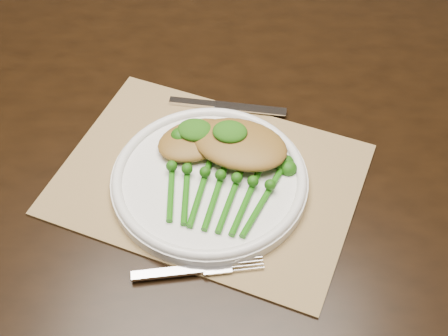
# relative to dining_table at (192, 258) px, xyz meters

# --- Properties ---
(dining_table) EXTENTS (1.70, 1.10, 0.75)m
(dining_table) POSITION_rel_dining_table_xyz_m (0.00, 0.00, 0.00)
(dining_table) COLOR black
(dining_table) RESTS_ON ground
(placemat) EXTENTS (0.49, 0.40, 0.00)m
(placemat) POSITION_rel_dining_table_xyz_m (0.06, -0.09, 0.37)
(placemat) COLOR #9B7D4E
(placemat) RESTS_ON dining_table
(dinner_plate) EXTENTS (0.28, 0.28, 0.03)m
(dinner_plate) POSITION_rel_dining_table_xyz_m (0.06, -0.11, 0.39)
(dinner_plate) COLOR white
(dinner_plate) RESTS_ON placemat
(knife) EXTENTS (0.19, 0.02, 0.01)m
(knife) POSITION_rel_dining_table_xyz_m (0.04, 0.06, 0.38)
(knife) COLOR silver
(knife) RESTS_ON placemat
(fork) EXTENTS (0.17, 0.06, 0.01)m
(fork) POSITION_rel_dining_table_xyz_m (0.08, -0.25, 0.38)
(fork) COLOR silver
(fork) RESTS_ON placemat
(chicken_fillet_left) EXTENTS (0.14, 0.13, 0.02)m
(chicken_fillet_left) POSITION_rel_dining_table_xyz_m (0.03, -0.05, 0.41)
(chicken_fillet_left) COLOR olive
(chicken_fillet_left) RESTS_ON dinner_plate
(chicken_fillet_right) EXTENTS (0.16, 0.13, 0.03)m
(chicken_fillet_right) POSITION_rel_dining_table_xyz_m (0.10, -0.05, 0.41)
(chicken_fillet_right) COLOR olive
(chicken_fillet_right) RESTS_ON dinner_plate
(pesto_dollop_left) EXTENTS (0.05, 0.04, 0.02)m
(pesto_dollop_left) POSITION_rel_dining_table_xyz_m (0.03, -0.04, 0.42)
(pesto_dollop_left) COLOR #15460A
(pesto_dollop_left) RESTS_ON chicken_fillet_left
(pesto_dollop_right) EXTENTS (0.05, 0.04, 0.02)m
(pesto_dollop_right) POSITION_rel_dining_table_xyz_m (0.08, -0.05, 0.43)
(pesto_dollop_right) COLOR #15460A
(pesto_dollop_right) RESTS_ON chicken_fillet_right
(broccolini_bundle) EXTENTS (0.17, 0.19, 0.04)m
(broccolini_bundle) POSITION_rel_dining_table_xyz_m (0.08, -0.13, 0.40)
(broccolini_bundle) COLOR #1A620C
(broccolini_bundle) RESTS_ON dinner_plate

